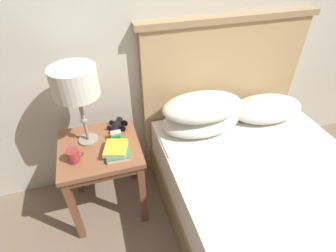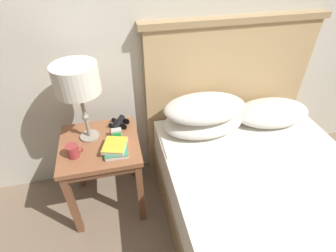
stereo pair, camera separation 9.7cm
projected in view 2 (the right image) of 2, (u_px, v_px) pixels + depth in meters
name	position (u px, v px, depth m)	size (l,w,h in m)	color
wall_back	(166.00, 18.00, 1.73)	(8.00, 0.06, 2.60)	beige
nightstand	(101.00, 153.00, 1.82)	(0.53, 0.51, 0.62)	brown
bed	(266.00, 202.00, 1.74)	(1.39, 1.86, 1.30)	olive
table_lamp	(77.00, 81.00, 1.55)	(0.27, 0.27, 0.54)	gray
book_on_nightstand	(116.00, 149.00, 1.70)	(0.16, 0.19, 0.03)	silver
book_stacked_on_top	(115.00, 146.00, 1.68)	(0.18, 0.19, 0.03)	silver
binoculars_pair	(119.00, 123.00, 1.90)	(0.16, 0.16, 0.05)	black
coffee_mug	(73.00, 151.00, 1.64)	(0.10, 0.08, 0.08)	#993333
alarm_clock	(117.00, 133.00, 1.80)	(0.07, 0.05, 0.06)	#B7B2A8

